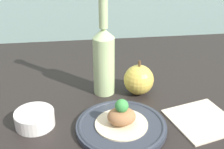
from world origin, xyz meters
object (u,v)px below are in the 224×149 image
object	(u,v)px
cider_bottle	(104,58)
plate	(121,126)
plated_food	(122,117)
apple	(139,80)
dipping_bowl	(35,119)

from	to	relation	value
cider_bottle	plate	bearing A→B (deg)	-82.69
plate	plated_food	size ratio (longest dim) A/B	1.72
cider_bottle	apple	bearing A→B (deg)	-9.71
plated_food	apple	xyz separation A→B (cm)	(7.51, 16.53, 0.70)
plated_food	cider_bottle	bearing A→B (deg)	97.31
plate	dipping_bowl	size ratio (longest dim) A/B	2.27
cider_bottle	plated_food	bearing A→B (deg)	-82.69
plated_food	cider_bottle	distance (cm)	19.82
plated_food	dipping_bowl	xyz separation A→B (cm)	(-21.02, 4.35, -1.74)
plated_food	dipping_bowl	size ratio (longest dim) A/B	1.32
plated_food	dipping_bowl	bearing A→B (deg)	168.31
plate	apple	xyz separation A→B (cm)	(7.51, 16.53, 3.48)
cider_bottle	dipping_bowl	xyz separation A→B (cm)	(-18.69, -13.86, -9.22)
apple	dipping_bowl	bearing A→B (deg)	-156.89
plate	apple	distance (cm)	18.48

